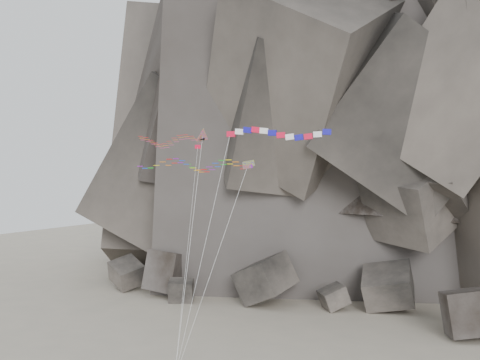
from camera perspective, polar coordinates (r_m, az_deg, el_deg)
The scene contains 6 objects.
headland at distance 123.28m, azimuth 15.77°, elevation 10.95°, with size 110.00×70.00×84.00m, color #5A5149, non-canonical shape.
boulder_field at distance 87.49m, azimuth 11.70°, elevation -11.04°, with size 77.75×17.41×8.76m.
delta_kite at distance 63.07m, azimuth -6.96°, elevation 3.77°, with size 9.38×7.64×23.37m.
banner_kite at distance 57.66m, azimuth 3.52°, elevation 4.34°, with size 11.69×9.54×23.24m.
parafoil_kite at distance 60.19m, azimuth -4.96°, elevation 1.48°, with size 13.74×6.05×20.20m.
pennant_kite at distance 57.16m, azimuth -4.48°, elevation -1.07°, with size 0.59×3.93×21.47m.
Camera 1 is at (27.52, -48.31, 20.95)m, focal length 45.00 mm.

